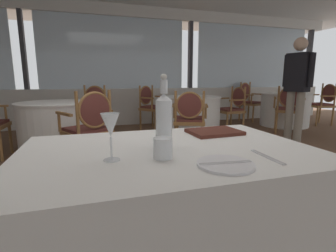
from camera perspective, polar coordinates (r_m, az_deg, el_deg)
The scene contains 22 objects.
ground_plane at distance 2.32m, azimuth -2.49°, elevation -16.23°, with size 15.03×15.03×0.00m, color brown.
window_wall_far at distance 5.87m, azimuth -12.03°, elevation 10.62°, with size 11.56×0.14×2.68m.
foreground_table at distance 1.28m, azimuth 0.22°, elevation -21.25°, with size 1.31×0.87×0.74m.
side_plate at distance 0.93m, azimuth 13.15°, elevation -8.60°, with size 0.21×0.21×0.01m, color white.
butter_knife at distance 0.93m, azimuth 13.16°, elevation -8.30°, with size 0.20×0.02×0.00m, color silver.
dinner_fork at distance 1.08m, azimuth 21.90°, elevation -6.61°, with size 0.20×0.02×0.00m, color silver.
water_bottle at distance 1.11m, azimuth -0.96°, elevation 1.67°, with size 0.08×0.08×0.33m.
wine_glass at distance 0.96m, azimuth -13.18°, elevation -0.16°, with size 0.07×0.07×0.18m.
water_tumbler at distance 0.98m, azimuth -1.19°, elevation -5.13°, with size 0.08×0.08×0.08m, color white.
menu_book at distance 1.46m, azimuth 10.63°, elevation -1.32°, with size 0.28×0.21×0.02m, color #512319.
background_table_0 at distance 4.70m, azimuth 5.24°, elevation 2.30°, with size 1.13×1.13×0.74m.
dining_chair_0_0 at distance 5.22m, azimuth 14.83°, elevation 4.61°, with size 0.52×0.58×0.91m.
dining_chair_0_1 at distance 5.25m, azimuth -4.03°, elevation 5.19°, with size 0.66×0.65×0.93m.
dining_chair_0_2 at distance 3.70m, azimuth 4.99°, elevation 2.44°, with size 0.64×0.60×0.89m.
background_table_2 at distance 6.30m, azimuth 25.36°, elevation 3.44°, with size 1.08×1.08×0.74m.
dining_chair_2_0 at distance 6.76m, azimuth 18.08°, elevation 6.09°, with size 0.63×0.60×0.99m.
dining_chair_2_1 at distance 5.32m, azimuth 26.13°, elevation 4.26°, with size 0.66×0.65×0.94m.
dining_chair_2_2 at distance 6.87m, azimuth 32.25°, elevation 4.98°, with size 0.53×0.58×0.96m.
background_table_3 at distance 3.87m, azimuth -24.20°, elevation -0.40°, with size 1.05×1.05×0.74m.
dining_chair_3_0 at distance 2.99m, azimuth -17.58°, elevation 0.47°, with size 0.65×0.63×0.93m.
dining_chair_3_1 at distance 4.62m, azimuth -17.11°, elevation 3.98°, with size 0.65×0.63×0.96m.
diner_person_0 at distance 4.76m, azimuth 27.68°, elevation 8.80°, with size 0.28×0.52×1.74m.
Camera 1 is at (-0.50, -2.01, 1.05)m, focal length 26.37 mm.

